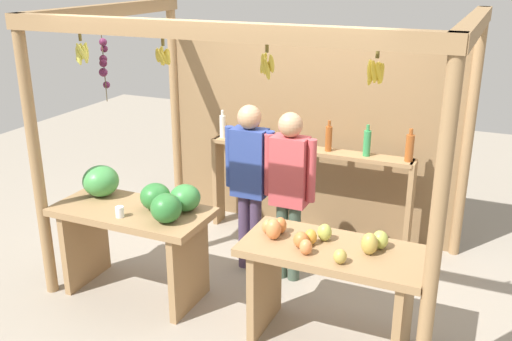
% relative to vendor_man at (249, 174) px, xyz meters
% --- Properties ---
extents(ground_plane, '(12.00, 12.00, 0.00)m').
position_rel_vendor_man_xyz_m(ground_plane, '(0.16, 0.00, -0.96)').
color(ground_plane, gray).
rests_on(ground_plane, ground).
extents(market_stall, '(3.34, 2.31, 2.41)m').
position_rel_vendor_man_xyz_m(market_stall, '(0.16, 0.52, 0.45)').
color(market_stall, '#99754C').
rests_on(market_stall, ground).
extents(fruit_counter_left, '(1.35, 0.69, 1.09)m').
position_rel_vendor_man_xyz_m(fruit_counter_left, '(-0.70, -0.79, -0.23)').
color(fruit_counter_left, '#99754C').
rests_on(fruit_counter_left, ground).
extents(fruit_counter_right, '(1.35, 0.64, 0.98)m').
position_rel_vendor_man_xyz_m(fruit_counter_right, '(1.03, -0.82, -0.34)').
color(fruit_counter_right, '#99754C').
rests_on(fruit_counter_right, ground).
extents(bottle_shelf_unit, '(2.14, 0.22, 1.36)m').
position_rel_vendor_man_xyz_m(bottle_shelf_unit, '(0.30, 0.83, -0.16)').
color(bottle_shelf_unit, '#99754C').
rests_on(bottle_shelf_unit, ground).
extents(vendor_man, '(0.48, 0.22, 1.60)m').
position_rel_vendor_man_xyz_m(vendor_man, '(0.00, 0.00, 0.00)').
color(vendor_man, '#443450').
rests_on(vendor_man, ground).
extents(vendor_woman, '(0.48, 0.21, 1.58)m').
position_rel_vendor_man_xyz_m(vendor_woman, '(0.40, -0.03, -0.01)').
color(vendor_woman, '#3D4F40').
rests_on(vendor_woman, ground).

